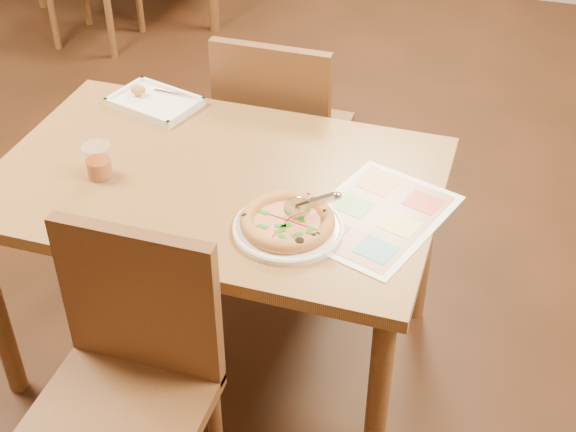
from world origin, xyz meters
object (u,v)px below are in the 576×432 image
(appetizer_tray, at_px, (154,102))
(pizza_cutter, at_px, (311,204))
(glass_tumbler, at_px, (99,163))
(dining_table, at_px, (217,200))
(pizza, at_px, (287,222))
(chair_near, at_px, (128,359))
(menu, at_px, (377,216))
(chair_far, at_px, (279,121))
(plate, at_px, (288,229))

(appetizer_tray, bearing_deg, pizza_cutter, -35.21)
(appetizer_tray, relative_size, glass_tumbler, 3.12)
(dining_table, xyz_separation_m, pizza, (0.28, -0.18, 0.11))
(chair_near, xyz_separation_m, pizza, (0.28, 0.42, 0.18))
(menu, bearing_deg, dining_table, 174.33)
(pizza_cutter, distance_m, appetizer_tray, 0.84)
(dining_table, distance_m, menu, 0.50)
(appetizer_tray, bearing_deg, chair_far, 37.78)
(pizza_cutter, bearing_deg, chair_far, 94.83)
(pizza, relative_size, pizza_cutter, 1.85)
(chair_near, relative_size, pizza_cutter, 3.42)
(pizza_cutter, relative_size, glass_tumbler, 1.33)
(chair_near, relative_size, pizza, 1.85)
(appetizer_tray, height_order, glass_tumbler, glass_tumbler)
(pizza, distance_m, menu, 0.25)
(pizza_cutter, relative_size, appetizer_tray, 0.43)
(dining_table, height_order, pizza, pizza)
(pizza, bearing_deg, plate, -50.92)
(dining_table, xyz_separation_m, plate, (0.28, -0.18, 0.09))
(plate, distance_m, glass_tumbler, 0.61)
(chair_near, height_order, menu, chair_near)
(dining_table, distance_m, appetizer_tray, 0.49)
(chair_far, height_order, plate, chair_far)
(glass_tumbler, xyz_separation_m, menu, (0.81, 0.05, -0.04))
(chair_far, relative_size, appetizer_tray, 1.46)
(pizza_cutter, distance_m, glass_tumbler, 0.66)
(chair_far, xyz_separation_m, pizza, (0.28, -0.78, 0.18))
(glass_tumbler, bearing_deg, menu, 3.57)
(menu, bearing_deg, appetizer_tray, 155.75)
(chair_far, xyz_separation_m, plate, (0.28, -0.78, 0.16))
(plate, bearing_deg, chair_far, 109.70)
(dining_table, bearing_deg, appetizer_tray, 136.67)
(dining_table, xyz_separation_m, menu, (0.49, -0.05, 0.09))
(dining_table, height_order, pizza_cutter, pizza_cutter)
(glass_tumbler, bearing_deg, chair_near, -57.60)
(pizza, bearing_deg, chair_far, 109.60)
(plate, bearing_deg, glass_tumbler, 172.19)
(pizza_cutter, bearing_deg, plate, -170.97)
(plate, distance_m, menu, 0.25)
(chair_far, bearing_deg, appetizer_tray, 37.78)
(chair_far, height_order, menu, chair_far)
(dining_table, xyz_separation_m, glass_tumbler, (-0.32, -0.10, 0.13))
(glass_tumbler, bearing_deg, pizza, -7.53)
(dining_table, xyz_separation_m, pizza_cutter, (0.33, -0.15, 0.17))
(chair_near, relative_size, glass_tumbler, 4.56)
(plate, distance_m, pizza, 0.02)
(dining_table, relative_size, pizza, 5.11)
(plate, relative_size, glass_tumbler, 2.85)
(chair_far, height_order, glass_tumbler, chair_far)
(chair_far, relative_size, glass_tumbler, 4.56)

